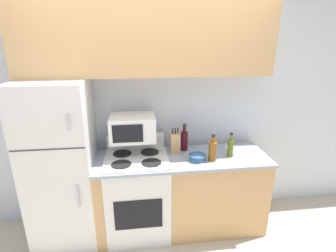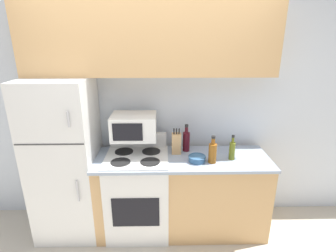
% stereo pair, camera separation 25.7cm
% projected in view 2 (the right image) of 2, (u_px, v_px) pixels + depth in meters
% --- Properties ---
extents(ground_plane, '(12.00, 12.00, 0.00)m').
position_uv_depth(ground_plane, '(152.00, 246.00, 2.74)').
color(ground_plane, beige).
extents(wall_back, '(8.00, 0.05, 2.55)m').
position_uv_depth(wall_back, '(152.00, 111.00, 2.94)').
color(wall_back, silver).
rests_on(wall_back, ground_plane).
extents(lower_cabinets, '(1.80, 0.60, 0.89)m').
position_uv_depth(lower_cabinets, '(182.00, 194.00, 2.86)').
color(lower_cabinets, tan).
rests_on(lower_cabinets, ground_plane).
extents(refrigerator, '(0.64, 0.65, 1.71)m').
position_uv_depth(refrigerator, '(66.00, 160.00, 2.74)').
color(refrigerator, silver).
rests_on(refrigerator, ground_plane).
extents(upper_cabinets, '(2.44, 0.34, 0.68)m').
position_uv_depth(upper_cabinets, '(150.00, 40.00, 2.51)').
color(upper_cabinets, tan).
rests_on(upper_cabinets, refrigerator).
extents(stove, '(0.65, 0.59, 1.06)m').
position_uv_depth(stove, '(138.00, 193.00, 2.84)').
color(stove, silver).
rests_on(stove, ground_plane).
extents(microwave, '(0.46, 0.34, 0.25)m').
position_uv_depth(microwave, '(134.00, 126.00, 2.70)').
color(microwave, silver).
rests_on(microwave, stove).
extents(knife_block, '(0.10, 0.08, 0.28)m').
position_uv_depth(knife_block, '(176.00, 143.00, 2.77)').
color(knife_block, tan).
rests_on(knife_block, lower_cabinets).
extents(bowl, '(0.18, 0.18, 0.06)m').
position_uv_depth(bowl, '(197.00, 158.00, 2.61)').
color(bowl, '#335B84').
rests_on(bowl, lower_cabinets).
extents(bottle_whiskey, '(0.08, 0.08, 0.28)m').
position_uv_depth(bottle_whiskey, '(213.00, 152.00, 2.57)').
color(bottle_whiskey, brown).
rests_on(bottle_whiskey, lower_cabinets).
extents(bottle_olive_oil, '(0.06, 0.06, 0.26)m').
position_uv_depth(bottle_olive_oil, '(232.00, 150.00, 2.64)').
color(bottle_olive_oil, '#5B6619').
rests_on(bottle_olive_oil, lower_cabinets).
extents(bottle_wine_red, '(0.08, 0.08, 0.30)m').
position_uv_depth(bottle_wine_red, '(186.00, 141.00, 2.83)').
color(bottle_wine_red, '#470F19').
rests_on(bottle_wine_red, lower_cabinets).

